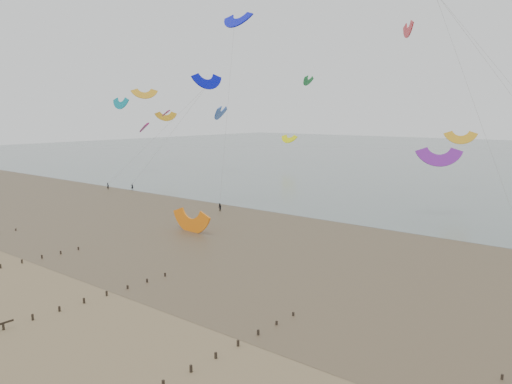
{
  "coord_description": "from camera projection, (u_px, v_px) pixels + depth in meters",
  "views": [
    {
      "loc": [
        46.97,
        -24.62,
        18.79
      ],
      "look_at": [
        4.66,
        28.0,
        8.0
      ],
      "focal_mm": 35.0,
      "sensor_mm": 36.0,
      "label": 1
    }
  ],
  "objects": [
    {
      "name": "ground",
      "position": [
        49.0,
        298.0,
        50.97
      ],
      "size": [
        500.0,
        500.0,
        0.0
      ],
      "primitive_type": "plane",
      "color": "brown",
      "rests_on": "ground"
    },
    {
      "name": "kites_airborne",
      "position": [
        337.0,
        101.0,
        128.93
      ],
      "size": [
        261.3,
        111.79,
        41.12
      ],
      "color": "#168130",
      "rests_on": "ground"
    },
    {
      "name": "kitesurfers",
      "position": [
        511.0,
        241.0,
        70.75
      ],
      "size": [
        139.96,
        14.22,
        1.84
      ],
      "color": "black",
      "rests_on": "ground"
    },
    {
      "name": "grounded_kite",
      "position": [
        191.0,
        232.0,
        79.44
      ],
      "size": [
        7.57,
        6.08,
        3.97
      ],
      "primitive_type": null,
      "rotation": [
        1.54,
        0.0,
        -0.06
      ],
      "color": "orange",
      "rests_on": "ground"
    },
    {
      "name": "sea_and_shore",
      "position": [
        239.0,
        231.0,
        79.97
      ],
      "size": [
        500.0,
        665.0,
        0.03
      ],
      "color": "#475654",
      "rests_on": "ground"
    },
    {
      "name": "kitesurfer_lead",
      "position": [
        108.0,
        186.0,
        122.84
      ],
      "size": [
        0.64,
        0.44,
        1.7
      ],
      "primitive_type": "imported",
      "rotation": [
        0.0,
        0.0,
        3.2
      ],
      "color": "black",
      "rests_on": "ground"
    }
  ]
}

